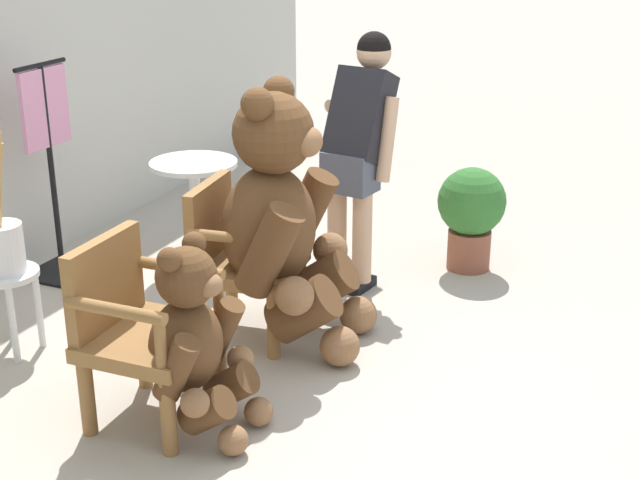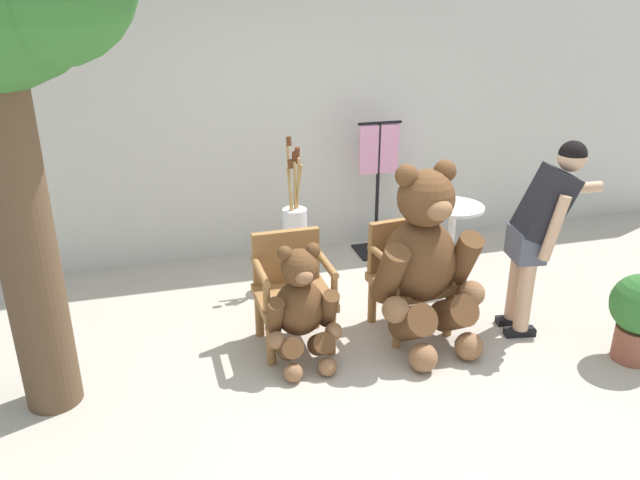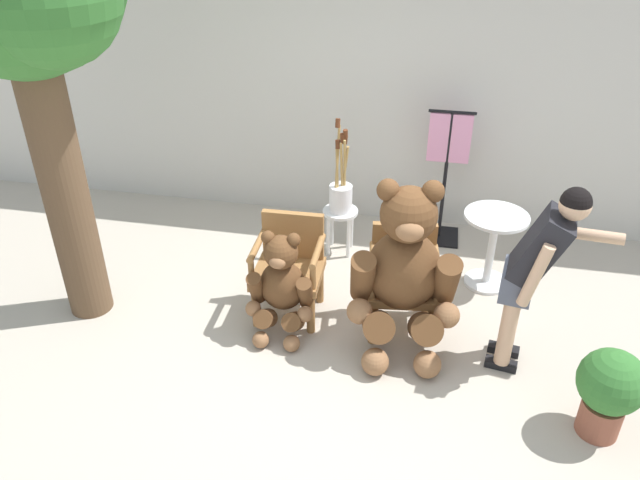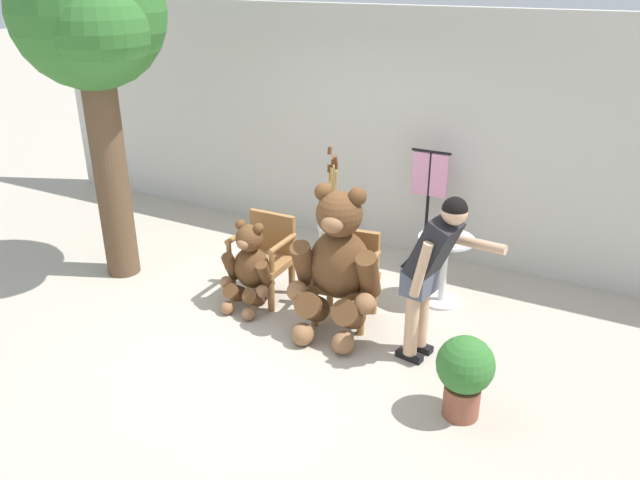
% 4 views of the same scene
% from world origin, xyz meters
% --- Properties ---
extents(ground_plane, '(60.00, 60.00, 0.00)m').
position_xyz_m(ground_plane, '(0.00, 0.00, 0.00)').
color(ground_plane, '#B2A899').
extents(back_wall, '(10.00, 0.16, 2.80)m').
position_xyz_m(back_wall, '(0.00, 2.40, 1.40)').
color(back_wall, beige).
rests_on(back_wall, ground).
extents(wooden_chair_left, '(0.57, 0.53, 0.86)m').
position_xyz_m(wooden_chair_left, '(-0.48, 0.55, 0.46)').
color(wooden_chair_left, olive).
rests_on(wooden_chair_left, ground).
extents(wooden_chair_right, '(0.62, 0.59, 0.86)m').
position_xyz_m(wooden_chair_right, '(0.47, 0.55, 0.46)').
color(wooden_chair_right, olive).
rests_on(wooden_chair_right, ground).
extents(teddy_bear_large, '(0.87, 0.85, 1.42)m').
position_xyz_m(teddy_bear_large, '(0.48, 0.29, 0.70)').
color(teddy_bear_large, brown).
rests_on(teddy_bear_large, ground).
extents(teddy_bear_small, '(0.55, 0.52, 0.92)m').
position_xyz_m(teddy_bear_small, '(-0.47, 0.26, 0.45)').
color(teddy_bear_small, brown).
rests_on(teddy_bear_small, ground).
extents(person_visitor, '(0.80, 0.48, 1.55)m').
position_xyz_m(person_visitor, '(1.39, 0.22, 0.92)').
color(person_visitor, black).
rests_on(person_visitor, ground).
extents(white_stool, '(0.34, 0.34, 0.46)m').
position_xyz_m(white_stool, '(-0.22, 1.55, 0.36)').
color(white_stool, silver).
rests_on(white_stool, ground).
extents(brush_bucket, '(0.22, 0.22, 0.92)m').
position_xyz_m(brush_bucket, '(-0.22, 1.55, 0.66)').
color(brush_bucket, white).
rests_on(brush_bucket, white_stool).
extents(round_side_table, '(0.56, 0.56, 0.72)m').
position_xyz_m(round_side_table, '(1.20, 1.27, 0.45)').
color(round_side_table, silver).
rests_on(round_side_table, ground).
extents(potted_plant, '(0.44, 0.44, 0.68)m').
position_xyz_m(potted_plant, '(1.89, -0.37, 0.40)').
color(potted_plant, brown).
rests_on(potted_plant, ground).
extents(clothing_display_stand, '(0.44, 0.40, 1.36)m').
position_xyz_m(clothing_display_stand, '(0.74, 2.01, 0.72)').
color(clothing_display_stand, black).
rests_on(clothing_display_stand, ground).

